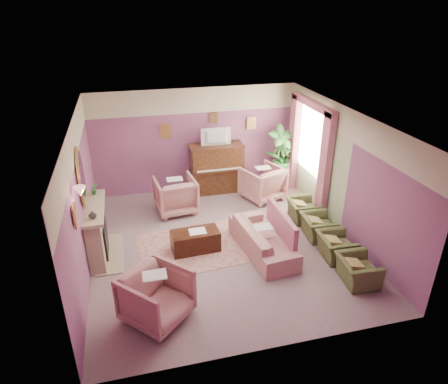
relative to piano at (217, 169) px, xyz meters
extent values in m
cube|color=gray|center=(-0.50, -2.68, -0.65)|extent=(5.50, 6.00, 0.01)
cube|color=white|center=(-0.50, -2.68, 2.15)|extent=(5.50, 6.00, 0.01)
cube|color=#6D4372|center=(-0.50, 0.32, 0.75)|extent=(5.50, 0.02, 2.80)
cube|color=#6D4372|center=(-0.50, -5.68, 0.75)|extent=(5.50, 0.02, 2.80)
cube|color=#6D4372|center=(-3.25, -2.68, 0.75)|extent=(0.02, 6.00, 2.80)
cube|color=#6D4372|center=(2.25, -2.68, 0.75)|extent=(0.02, 6.00, 2.80)
cube|color=beige|center=(-0.50, 0.31, 1.82)|extent=(5.50, 0.01, 0.65)
cube|color=#A6BC8C|center=(2.23, -1.38, 0.42)|extent=(0.01, 3.00, 2.15)
cube|color=tan|center=(-3.09, -2.48, -0.10)|extent=(0.30, 1.40, 1.10)
cube|color=black|center=(-2.99, -2.48, -0.25)|extent=(0.18, 0.72, 0.68)
cube|color=orange|center=(-2.95, -2.48, -0.43)|extent=(0.06, 0.54, 0.10)
cube|color=tan|center=(-3.06, -2.48, 0.47)|extent=(0.40, 1.55, 0.07)
cube|color=tan|center=(-2.89, -2.48, -0.64)|extent=(0.55, 1.50, 0.02)
ellipsoid|color=tan|center=(-3.20, -2.48, 1.15)|extent=(0.04, 0.72, 1.20)
ellipsoid|color=silver|center=(-3.17, -2.48, 1.15)|extent=(0.01, 0.60, 1.06)
cone|color=#ECAB92|center=(-3.12, -3.53, 1.33)|extent=(0.20, 0.20, 0.16)
cube|color=#432614|center=(0.00, 0.00, 0.00)|extent=(1.40, 0.60, 1.30)
cube|color=#432614|center=(0.00, -0.35, 0.07)|extent=(1.30, 0.12, 0.06)
cube|color=beige|center=(0.00, -0.35, 0.11)|extent=(1.20, 0.08, 0.02)
cube|color=#432614|center=(0.00, 0.00, 0.66)|extent=(1.45, 0.65, 0.04)
imported|color=black|center=(0.00, -0.05, 0.95)|extent=(0.80, 0.12, 0.48)
cube|color=tan|center=(-1.30, 0.28, 1.07)|extent=(0.30, 0.03, 0.38)
cube|color=tan|center=(1.05, 0.28, 1.13)|extent=(0.26, 0.03, 0.34)
cube|color=tan|center=(0.00, 0.28, 1.35)|extent=(0.22, 0.03, 0.26)
cube|color=tan|center=(-3.21, -3.88, 1.07)|extent=(0.03, 0.28, 0.36)
cube|color=beige|center=(2.20, -1.13, 1.05)|extent=(0.03, 1.40, 1.80)
cube|color=#B05C74|center=(2.12, -2.05, 0.65)|extent=(0.16, 0.34, 2.60)
cube|color=#B05C74|center=(2.12, -0.21, 0.65)|extent=(0.16, 0.34, 2.60)
cube|color=#B05C74|center=(2.12, -1.13, 1.91)|extent=(0.16, 2.20, 0.16)
imported|color=#398337|center=(-3.05, -1.93, 0.64)|extent=(0.16, 0.16, 0.28)
imported|color=beige|center=(-3.05, -2.98, 0.58)|extent=(0.16, 0.16, 0.16)
cube|color=#AE766D|center=(-1.04, -2.67, -0.64)|extent=(2.65, 2.01, 0.01)
cube|color=black|center=(-1.11, -2.77, -0.43)|extent=(1.03, 0.56, 0.45)
cube|color=white|center=(-1.06, -2.77, -0.20)|extent=(0.35, 0.28, 0.01)
imported|color=tan|center=(0.26, -3.13, -0.25)|extent=(0.67, 2.00, 0.81)
cube|color=#B05C74|center=(0.66, -3.13, -0.05)|extent=(0.10, 1.51, 0.56)
imported|color=tan|center=(-1.26, -0.93, -0.16)|extent=(0.95, 0.95, 0.99)
imported|color=tan|center=(1.06, -0.78, -0.16)|extent=(0.95, 0.95, 0.99)
imported|color=tan|center=(-2.08, -4.60, -0.16)|extent=(0.95, 0.95, 0.99)
imported|color=#4D572C|center=(1.64, -4.55, -0.31)|extent=(0.54, 0.77, 0.67)
imported|color=#4D572C|center=(1.64, -3.73, -0.31)|extent=(0.54, 0.77, 0.67)
imported|color=#4D572C|center=(1.64, -2.91, -0.31)|extent=(0.54, 0.77, 0.67)
imported|color=#4D572C|center=(1.64, -2.09, -0.31)|extent=(0.54, 0.77, 0.67)
cylinder|color=white|center=(1.89, -0.04, -0.30)|extent=(0.52, 0.52, 0.70)
imported|color=#398337|center=(1.89, -0.04, 0.22)|extent=(0.30, 0.30, 0.34)
imported|color=#398337|center=(2.01, -0.14, 0.19)|extent=(0.16, 0.16, 0.28)
cylinder|color=#A34E32|center=(1.78, -0.18, -0.48)|extent=(0.34, 0.34, 0.34)
imported|color=#398337|center=(1.78, -0.18, 0.41)|extent=(0.76, 0.76, 1.44)
camera|label=1|loc=(-2.26, -9.83, 4.17)|focal=32.00mm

